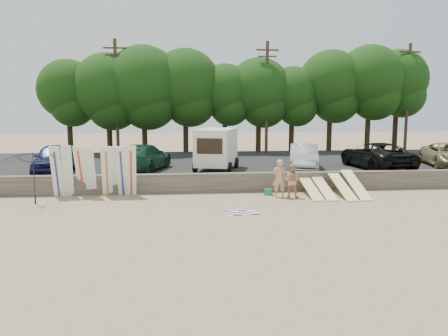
{
  "coord_description": "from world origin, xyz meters",
  "views": [
    {
      "loc": [
        -4.97,
        -19.39,
        4.34
      ],
      "look_at": [
        -2.78,
        3.0,
        1.27
      ],
      "focal_mm": 35.0,
      "sensor_mm": 36.0,
      "label": 1
    }
  ],
  "objects_px": {
    "box_trailer": "(217,147)",
    "car_1": "(142,157)",
    "car_2": "(304,157)",
    "car_0": "(55,159)",
    "beach_umbrella": "(35,178)",
    "beachgoer_a": "(279,178)",
    "car_3": "(376,155)",
    "beachgoer_b": "(291,181)",
    "cooler": "(268,192)"
  },
  "relations": [
    {
      "from": "car_1",
      "to": "beachgoer_a",
      "type": "bearing_deg",
      "value": 159.07
    },
    {
      "from": "box_trailer",
      "to": "car_3",
      "type": "xyz_separation_m",
      "value": [
        9.82,
        -0.2,
        -0.58
      ]
    },
    {
      "from": "beach_umbrella",
      "to": "car_0",
      "type": "bearing_deg",
      "value": 95.78
    },
    {
      "from": "box_trailer",
      "to": "car_0",
      "type": "xyz_separation_m",
      "value": [
        -9.22,
        -0.47,
        -0.54
      ]
    },
    {
      "from": "box_trailer",
      "to": "car_2",
      "type": "bearing_deg",
      "value": 11.76
    },
    {
      "from": "box_trailer",
      "to": "car_3",
      "type": "bearing_deg",
      "value": 14.91
    },
    {
      "from": "car_0",
      "to": "car_1",
      "type": "relative_size",
      "value": 0.9
    },
    {
      "from": "car_0",
      "to": "box_trailer",
      "type": "bearing_deg",
      "value": -2.97
    },
    {
      "from": "car_0",
      "to": "car_2",
      "type": "relative_size",
      "value": 1.07
    },
    {
      "from": "car_1",
      "to": "car_3",
      "type": "height_order",
      "value": "car_3"
    },
    {
      "from": "car_3",
      "to": "cooler",
      "type": "height_order",
      "value": "car_3"
    },
    {
      "from": "beachgoer_a",
      "to": "beach_umbrella",
      "type": "bearing_deg",
      "value": 6.23
    },
    {
      "from": "car_1",
      "to": "beachgoer_b",
      "type": "xyz_separation_m",
      "value": [
        7.64,
        -5.24,
        -0.66
      ]
    },
    {
      "from": "car_2",
      "to": "cooler",
      "type": "xyz_separation_m",
      "value": [
        -2.95,
        -4.01,
        -1.3
      ]
    },
    {
      "from": "box_trailer",
      "to": "car_1",
      "type": "height_order",
      "value": "box_trailer"
    },
    {
      "from": "car_1",
      "to": "beach_umbrella",
      "type": "bearing_deg",
      "value": 67.84
    },
    {
      "from": "cooler",
      "to": "car_2",
      "type": "bearing_deg",
      "value": 76.84
    },
    {
      "from": "car_0",
      "to": "car_1",
      "type": "height_order",
      "value": "car_0"
    },
    {
      "from": "box_trailer",
      "to": "car_1",
      "type": "distance_m",
      "value": 4.42
    },
    {
      "from": "car_3",
      "to": "cooler",
      "type": "bearing_deg",
      "value": 24.63
    },
    {
      "from": "box_trailer",
      "to": "cooler",
      "type": "distance_m",
      "value": 5.31
    },
    {
      "from": "car_0",
      "to": "beach_umbrella",
      "type": "distance_m",
      "value": 5.11
    },
    {
      "from": "car_3",
      "to": "beachgoer_a",
      "type": "height_order",
      "value": "car_3"
    },
    {
      "from": "car_3",
      "to": "cooler",
      "type": "xyz_separation_m",
      "value": [
        -7.55,
        -4.2,
        -1.33
      ]
    },
    {
      "from": "car_0",
      "to": "beach_umbrella",
      "type": "bearing_deg",
      "value": -90.09
    },
    {
      "from": "beachgoer_b",
      "to": "car_3",
      "type": "bearing_deg",
      "value": -121.31
    },
    {
      "from": "car_3",
      "to": "beachgoer_a",
      "type": "xyz_separation_m",
      "value": [
        -7.15,
        -4.81,
        -0.55
      ]
    },
    {
      "from": "beach_umbrella",
      "to": "beachgoer_a",
      "type": "bearing_deg",
      "value": 2.65
    },
    {
      "from": "box_trailer",
      "to": "beachgoer_a",
      "type": "distance_m",
      "value": 5.8
    },
    {
      "from": "cooler",
      "to": "beachgoer_b",
      "type": "bearing_deg",
      "value": -12.62
    },
    {
      "from": "beachgoer_a",
      "to": "beach_umbrella",
      "type": "distance_m",
      "value": 11.39
    },
    {
      "from": "car_2",
      "to": "car_0",
      "type": "bearing_deg",
      "value": -164.81
    },
    {
      "from": "car_0",
      "to": "car_1",
      "type": "xyz_separation_m",
      "value": [
        4.83,
        0.59,
        -0.05
      ]
    },
    {
      "from": "car_2",
      "to": "beachgoer_a",
      "type": "height_order",
      "value": "car_2"
    },
    {
      "from": "car_1",
      "to": "beach_umbrella",
      "type": "height_order",
      "value": "beach_umbrella"
    },
    {
      "from": "car_1",
      "to": "cooler",
      "type": "relative_size",
      "value": 14.31
    },
    {
      "from": "car_0",
      "to": "car_3",
      "type": "xyz_separation_m",
      "value": [
        19.04,
        0.27,
        -0.04
      ]
    },
    {
      "from": "car_0",
      "to": "beachgoer_b",
      "type": "xyz_separation_m",
      "value": [
        12.47,
        -4.65,
        -0.7
      ]
    },
    {
      "from": "box_trailer",
      "to": "beachgoer_b",
      "type": "distance_m",
      "value": 6.19
    },
    {
      "from": "car_2",
      "to": "beachgoer_a",
      "type": "relative_size",
      "value": 2.44
    },
    {
      "from": "car_3",
      "to": "cooler",
      "type": "relative_size",
      "value": 15.02
    },
    {
      "from": "car_2",
      "to": "beachgoer_b",
      "type": "distance_m",
      "value": 5.15
    },
    {
      "from": "car_3",
      "to": "beachgoer_a",
      "type": "bearing_deg",
      "value": 29.49
    },
    {
      "from": "car_1",
      "to": "beach_umbrella",
      "type": "distance_m",
      "value": 7.13
    },
    {
      "from": "box_trailer",
      "to": "car_3",
      "type": "distance_m",
      "value": 9.84
    },
    {
      "from": "car_0",
      "to": "car_2",
      "type": "bearing_deg",
      "value": -5.59
    },
    {
      "from": "car_1",
      "to": "beach_umbrella",
      "type": "xyz_separation_m",
      "value": [
        -4.32,
        -5.67,
        -0.25
      ]
    },
    {
      "from": "car_2",
      "to": "beachgoer_b",
      "type": "relative_size",
      "value": 2.76
    },
    {
      "from": "beachgoer_a",
      "to": "car_2",
      "type": "bearing_deg",
      "value": -115.26
    },
    {
      "from": "box_trailer",
      "to": "car_3",
      "type": "height_order",
      "value": "box_trailer"
    }
  ]
}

